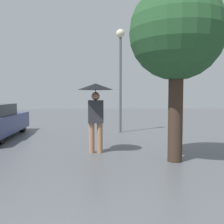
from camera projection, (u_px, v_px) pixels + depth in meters
name	position (u px, v px, depth m)	size (l,w,h in m)	color
pedestrian	(96.00, 100.00, 6.64)	(0.95, 0.95, 1.86)	#9E7051
tree	(177.00, 34.00, 5.67)	(2.17, 2.17, 4.07)	#38281E
street_lamp	(120.00, 60.00, 10.40)	(0.35, 0.35, 4.30)	#515456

